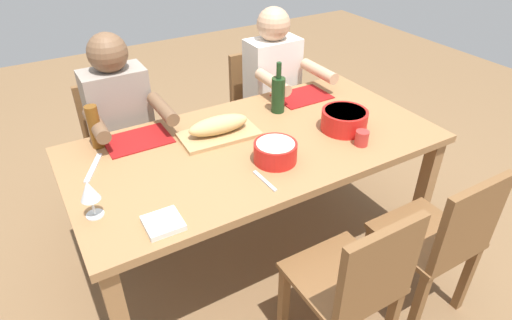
{
  "coord_description": "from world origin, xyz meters",
  "views": [
    {
      "loc": [
        0.95,
        1.61,
        1.86
      ],
      "look_at": [
        0.0,
        0.0,
        0.63
      ],
      "focal_mm": 30.38,
      "sensor_mm": 36.0,
      "label": 1
    }
  ],
  "objects_px": {
    "wine_glass": "(89,192)",
    "cup_far_left": "(362,138)",
    "wine_bottle": "(278,94)",
    "napkin_stack": "(163,223)",
    "dining_table": "(256,155)",
    "chair_near_right": "(120,142)",
    "chair_near_left": "(261,105)",
    "diner_near_left": "(276,86)",
    "serving_bowl_pasta": "(275,151)",
    "diner_near_right": "(123,124)",
    "bread_loaf": "(219,125)",
    "beer_bottle": "(95,127)",
    "chair_far_left": "(441,238)",
    "serving_bowl_greens": "(344,119)",
    "chair_far_center": "(355,283)",
    "cutting_board": "(219,134)"
  },
  "relations": [
    {
      "from": "chair_far_left",
      "to": "wine_glass",
      "type": "relative_size",
      "value": 5.12
    },
    {
      "from": "chair_far_left",
      "to": "bread_loaf",
      "type": "height_order",
      "value": "same"
    },
    {
      "from": "chair_far_center",
      "to": "cup_far_left",
      "type": "distance_m",
      "value": 0.73
    },
    {
      "from": "serving_bowl_greens",
      "to": "chair_near_right",
      "type": "bearing_deg",
      "value": -43.34
    },
    {
      "from": "dining_table",
      "to": "chair_near_left",
      "type": "height_order",
      "value": "chair_near_left"
    },
    {
      "from": "chair_far_center",
      "to": "diner_near_left",
      "type": "bearing_deg",
      "value": -109.93
    },
    {
      "from": "diner_near_right",
      "to": "napkin_stack",
      "type": "bearing_deg",
      "value": 83.34
    },
    {
      "from": "cup_far_left",
      "to": "diner_near_left",
      "type": "bearing_deg",
      "value": -94.73
    },
    {
      "from": "beer_bottle",
      "to": "cup_far_left",
      "type": "height_order",
      "value": "beer_bottle"
    },
    {
      "from": "chair_far_center",
      "to": "bread_loaf",
      "type": "relative_size",
      "value": 2.66
    },
    {
      "from": "chair_far_center",
      "to": "chair_near_right",
      "type": "xyz_separation_m",
      "value": [
        0.51,
        -1.59,
        0.0
      ]
    },
    {
      "from": "chair_near_right",
      "to": "wine_glass",
      "type": "distance_m",
      "value": 1.08
    },
    {
      "from": "wine_bottle",
      "to": "napkin_stack",
      "type": "xyz_separation_m",
      "value": [
        0.9,
        0.59,
        -0.1
      ]
    },
    {
      "from": "napkin_stack",
      "to": "serving_bowl_pasta",
      "type": "bearing_deg",
      "value": -165.02
    },
    {
      "from": "serving_bowl_greens",
      "to": "diner_near_left",
      "type": "bearing_deg",
      "value": -93.68
    },
    {
      "from": "serving_bowl_greens",
      "to": "diner_near_right",
      "type": "bearing_deg",
      "value": -37.05
    },
    {
      "from": "dining_table",
      "to": "chair_far_left",
      "type": "height_order",
      "value": "chair_far_left"
    },
    {
      "from": "chair_far_center",
      "to": "wine_bottle",
      "type": "bearing_deg",
      "value": -105.16
    },
    {
      "from": "dining_table",
      "to": "diner_near_right",
      "type": "relative_size",
      "value": 1.54
    },
    {
      "from": "chair_near_left",
      "to": "chair_near_right",
      "type": "xyz_separation_m",
      "value": [
        1.02,
        0.0,
        0.0
      ]
    },
    {
      "from": "cutting_board",
      "to": "wine_bottle",
      "type": "relative_size",
      "value": 1.38
    },
    {
      "from": "dining_table",
      "to": "chair_near_right",
      "type": "bearing_deg",
      "value": -57.33
    },
    {
      "from": "chair_far_left",
      "to": "serving_bowl_greens",
      "type": "relative_size",
      "value": 3.54
    },
    {
      "from": "beer_bottle",
      "to": "wine_glass",
      "type": "distance_m",
      "value": 0.54
    },
    {
      "from": "cup_far_left",
      "to": "napkin_stack",
      "type": "relative_size",
      "value": 0.55
    },
    {
      "from": "chair_near_left",
      "to": "wine_glass",
      "type": "distance_m",
      "value": 1.69
    },
    {
      "from": "wine_bottle",
      "to": "chair_near_right",
      "type": "bearing_deg",
      "value": -35.8
    },
    {
      "from": "cup_far_left",
      "to": "beer_bottle",
      "type": "bearing_deg",
      "value": -29.79
    },
    {
      "from": "diner_near_right",
      "to": "wine_bottle",
      "type": "relative_size",
      "value": 4.14
    },
    {
      "from": "wine_bottle",
      "to": "wine_glass",
      "type": "relative_size",
      "value": 1.75
    },
    {
      "from": "chair_far_center",
      "to": "wine_glass",
      "type": "xyz_separation_m",
      "value": [
        0.83,
        -0.63,
        0.37
      ]
    },
    {
      "from": "wine_glass",
      "to": "cup_far_left",
      "type": "bearing_deg",
      "value": 174.34
    },
    {
      "from": "serving_bowl_greens",
      "to": "wine_bottle",
      "type": "bearing_deg",
      "value": -62.09
    },
    {
      "from": "dining_table",
      "to": "chair_near_right",
      "type": "distance_m",
      "value": 0.96
    },
    {
      "from": "dining_table",
      "to": "serving_bowl_greens",
      "type": "xyz_separation_m",
      "value": [
        -0.46,
        0.12,
        0.14
      ]
    },
    {
      "from": "bread_loaf",
      "to": "wine_bottle",
      "type": "distance_m",
      "value": 0.42
    },
    {
      "from": "chair_far_left",
      "to": "chair_far_center",
      "type": "bearing_deg",
      "value": 0.0
    },
    {
      "from": "bread_loaf",
      "to": "beer_bottle",
      "type": "bearing_deg",
      "value": -20.71
    },
    {
      "from": "serving_bowl_pasta",
      "to": "wine_bottle",
      "type": "bearing_deg",
      "value": -124.24
    },
    {
      "from": "cup_far_left",
      "to": "bread_loaf",
      "type": "bearing_deg",
      "value": -37.31
    },
    {
      "from": "dining_table",
      "to": "wine_bottle",
      "type": "distance_m",
      "value": 0.41
    },
    {
      "from": "wine_bottle",
      "to": "wine_glass",
      "type": "distance_m",
      "value": 1.18
    },
    {
      "from": "wine_bottle",
      "to": "napkin_stack",
      "type": "relative_size",
      "value": 2.07
    },
    {
      "from": "beer_bottle",
      "to": "cup_far_left",
      "type": "bearing_deg",
      "value": 150.21
    },
    {
      "from": "chair_near_left",
      "to": "serving_bowl_greens",
      "type": "relative_size",
      "value": 3.54
    },
    {
      "from": "chair_near_left",
      "to": "diner_near_left",
      "type": "height_order",
      "value": "diner_near_left"
    },
    {
      "from": "chair_far_center",
      "to": "bread_loaf",
      "type": "height_order",
      "value": "same"
    },
    {
      "from": "dining_table",
      "to": "chair_near_left",
      "type": "distance_m",
      "value": 0.96
    },
    {
      "from": "bread_loaf",
      "to": "napkin_stack",
      "type": "xyz_separation_m",
      "value": [
        0.49,
        0.5,
        -0.05
      ]
    },
    {
      "from": "cutting_board",
      "to": "wine_glass",
      "type": "distance_m",
      "value": 0.77
    }
  ]
}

